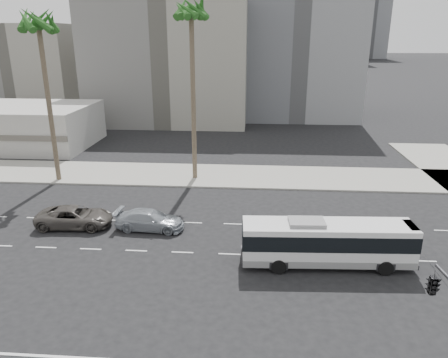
# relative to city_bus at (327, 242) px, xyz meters

# --- Properties ---
(ground) EXTENTS (700.00, 700.00, 0.00)m
(ground) POSITION_rel_city_bus_xyz_m (-5.86, 0.81, -1.52)
(ground) COLOR black
(ground) RESTS_ON ground
(sidewalk_north) EXTENTS (120.00, 7.00, 0.15)m
(sidewalk_north) POSITION_rel_city_bus_xyz_m (-5.86, 16.31, -1.45)
(sidewalk_north) COLOR gray
(sidewalk_north) RESTS_ON ground
(commercial_low) EXTENTS (22.00, 12.16, 5.00)m
(commercial_low) POSITION_rel_city_bus_xyz_m (-35.86, 26.80, 0.98)
(commercial_low) COLOR #A9A6A0
(commercial_low) RESTS_ON ground
(midrise_beige_west) EXTENTS (24.00, 18.00, 18.00)m
(midrise_beige_west) POSITION_rel_city_bus_xyz_m (-17.86, 45.81, 7.48)
(midrise_beige_west) COLOR slate
(midrise_beige_west) RESTS_ON ground
(midrise_gray_center) EXTENTS (20.00, 20.00, 26.00)m
(midrise_gray_center) POSITION_rel_city_bus_xyz_m (2.14, 52.81, 11.48)
(midrise_gray_center) COLOR slate
(midrise_gray_center) RESTS_ON ground
(midrise_beige_far) EXTENTS (18.00, 16.00, 15.00)m
(midrise_beige_far) POSITION_rel_city_bus_xyz_m (-43.86, 50.81, 5.98)
(midrise_beige_far) COLOR slate
(midrise_beige_far) RESTS_ON ground
(highrise_far) EXTENTS (22.00, 22.00, 60.00)m
(highrise_far) POSITION_rel_city_bus_xyz_m (64.14, 260.81, 28.48)
(highrise_far) COLOR #575A60
(highrise_far) RESTS_ON ground
(city_bus) EXTENTS (10.17, 2.73, 2.89)m
(city_bus) POSITION_rel_city_bus_xyz_m (0.00, 0.00, 0.00)
(city_bus) COLOR silver
(city_bus) RESTS_ON ground
(car_a) EXTENTS (2.22, 4.96, 1.41)m
(car_a) POSITION_rel_city_bus_xyz_m (-11.73, 4.07, -0.81)
(car_a) COLOR #91979F
(car_a) RESTS_ON ground
(car_b) EXTENTS (2.74, 5.47, 1.48)m
(car_b) POSITION_rel_city_bus_xyz_m (-17.23, 4.11, -0.78)
(car_b) COLOR #4C4742
(car_b) RESTS_ON ground
(traffic_signal) EXTENTS (2.55, 3.39, 5.52)m
(traffic_signal) POSITION_rel_city_bus_xyz_m (2.06, -9.53, 3.09)
(traffic_signal) COLOR #262628
(traffic_signal) RESTS_ON ground
(palm_near) EXTENTS (4.85, 4.85, 16.33)m
(palm_near) POSITION_rel_city_bus_xyz_m (-10.09, 15.40, 13.27)
(palm_near) COLOR brown
(palm_near) RESTS_ON ground
(palm_mid) EXTENTS (4.94, 4.94, 15.28)m
(palm_mid) POSITION_rel_city_bus_xyz_m (-22.96, 13.88, 12.23)
(palm_mid) COLOR brown
(palm_mid) RESTS_ON ground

